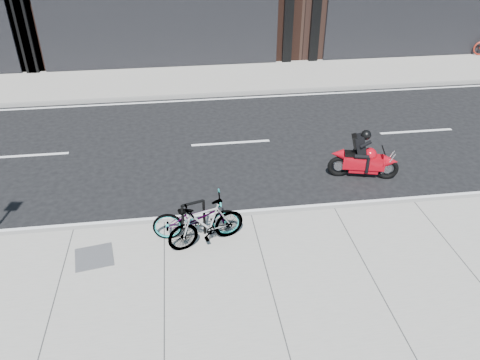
{
  "coord_description": "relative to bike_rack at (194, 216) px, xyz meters",
  "views": [
    {
      "loc": [
        -1.47,
        -10.71,
        6.46
      ],
      "look_at": [
        -0.22,
        -1.66,
        0.9
      ],
      "focal_mm": 35.0,
      "sensor_mm": 36.0,
      "label": 1
    }
  ],
  "objects": [
    {
      "name": "bicycle_rear",
      "position": [
        0.25,
        -0.27,
        -0.02
      ],
      "size": [
        1.76,
        0.97,
        1.02
      ],
      "primitive_type": "imported",
      "rotation": [
        0.0,
        0.0,
        5.02
      ],
      "color": "gray",
      "rests_on": "sidewalk_near"
    },
    {
      "name": "ground",
      "position": [
        1.34,
        2.6,
        -0.65
      ],
      "size": [
        120.0,
        120.0,
        0.0
      ],
      "primitive_type": "plane",
      "color": "black",
      "rests_on": "ground"
    },
    {
      "name": "bicycle_front",
      "position": [
        0.06,
        0.0,
        -0.03
      ],
      "size": [
        1.9,
        0.7,
        0.99
      ],
      "primitive_type": "imported",
      "rotation": [
        0.0,
        0.0,
        1.55
      ],
      "color": "gray",
      "rests_on": "sidewalk_near"
    },
    {
      "name": "motorcycle",
      "position": [
        4.66,
        2.09,
        -0.09
      ],
      "size": [
        1.83,
        0.79,
        1.39
      ],
      "rotation": [
        0.0,
        0.0,
        -0.25
      ],
      "color": "black",
      "rests_on": "ground"
    },
    {
      "name": "sidewalk_near",
      "position": [
        1.34,
        -2.4,
        -0.59
      ],
      "size": [
        60.0,
        6.0,
        0.13
      ],
      "primitive_type": "cube",
      "color": "gray",
      "rests_on": "ground"
    },
    {
      "name": "bike_rack",
      "position": [
        0.0,
        0.0,
        0.0
      ],
      "size": [
        0.51,
        0.2,
        0.89
      ],
      "rotation": [
        0.0,
        0.0,
        0.3
      ],
      "color": "black",
      "rests_on": "sidewalk_near"
    },
    {
      "name": "sidewalk_far",
      "position": [
        1.34,
        10.35,
        -0.59
      ],
      "size": [
        60.0,
        3.5,
        0.13
      ],
      "primitive_type": "cube",
      "color": "gray",
      "rests_on": "ground"
    },
    {
      "name": "utility_grate",
      "position": [
        -2.08,
        -0.42,
        -0.52
      ],
      "size": [
        0.87,
        0.87,
        0.02
      ],
      "primitive_type": "cube",
      "rotation": [
        0.0,
        0.0,
        0.17
      ],
      "color": "#434446",
      "rests_on": "sidewalk_near"
    }
  ]
}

